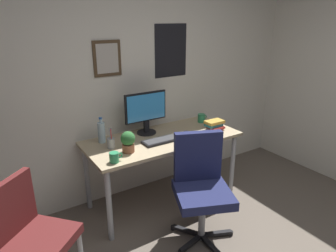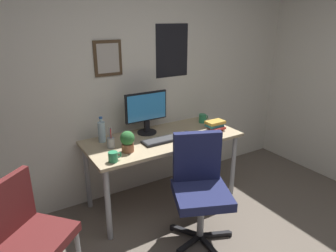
# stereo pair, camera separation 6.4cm
# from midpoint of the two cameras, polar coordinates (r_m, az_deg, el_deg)

# --- Properties ---
(wall_back) EXTENTS (4.40, 0.10, 2.60)m
(wall_back) POSITION_cam_midpoint_polar(r_m,az_deg,el_deg) (3.23, -7.55, 9.33)
(wall_back) COLOR silver
(wall_back) RESTS_ON ground_plane
(desk) EXTENTS (1.56, 0.70, 0.73)m
(desk) POSITION_cam_midpoint_polar(r_m,az_deg,el_deg) (3.10, -1.59, -3.47)
(desk) COLOR tan
(desk) RESTS_ON ground_plane
(office_chair) EXTENTS (0.60, 0.61, 0.95)m
(office_chair) POSITION_cam_midpoint_polar(r_m,az_deg,el_deg) (2.68, 5.48, -10.53)
(office_chair) COLOR #1E234C
(office_chair) RESTS_ON ground_plane
(side_chair) EXTENTS (0.59, 0.59, 0.88)m
(side_chair) POSITION_cam_midpoint_polar(r_m,az_deg,el_deg) (2.39, -25.12, -17.50)
(side_chair) COLOR #591E1E
(side_chair) RESTS_ON ground_plane
(monitor) EXTENTS (0.46, 0.20, 0.43)m
(monitor) POSITION_cam_midpoint_polar(r_m,az_deg,el_deg) (3.11, -4.77, 2.79)
(monitor) COLOR black
(monitor) RESTS_ON desk
(keyboard) EXTENTS (0.43, 0.15, 0.03)m
(keyboard) POSITION_cam_midpoint_polar(r_m,az_deg,el_deg) (2.97, -1.45, -2.61)
(keyboard) COLOR black
(keyboard) RESTS_ON desk
(computer_mouse) EXTENTS (0.06, 0.11, 0.04)m
(computer_mouse) POSITION_cam_midpoint_polar(r_m,az_deg,el_deg) (3.14, 3.10, -1.30)
(computer_mouse) COLOR black
(computer_mouse) RESTS_ON desk
(water_bottle) EXTENTS (0.07, 0.07, 0.25)m
(water_bottle) POSITION_cam_midpoint_polar(r_m,az_deg,el_deg) (2.99, -12.98, -1.10)
(water_bottle) COLOR silver
(water_bottle) RESTS_ON desk
(coffee_mug_near) EXTENTS (0.12, 0.08, 0.10)m
(coffee_mug_near) POSITION_cam_midpoint_polar(r_m,az_deg,el_deg) (3.51, 5.78, 1.49)
(coffee_mug_near) COLOR #2D8C59
(coffee_mug_near) RESTS_ON desk
(coffee_mug_far) EXTENTS (0.12, 0.08, 0.09)m
(coffee_mug_far) POSITION_cam_midpoint_polar(r_m,az_deg,el_deg) (2.59, -10.72, -5.79)
(coffee_mug_far) COLOR #2D8C59
(coffee_mug_far) RESTS_ON desk
(potted_plant) EXTENTS (0.13, 0.13, 0.20)m
(potted_plant) POSITION_cam_midpoint_polar(r_m,az_deg,el_deg) (2.73, -8.18, -2.82)
(potted_plant) COLOR brown
(potted_plant) RESTS_ON desk
(pen_cup) EXTENTS (0.07, 0.07, 0.20)m
(pen_cup) POSITION_cam_midpoint_polar(r_m,az_deg,el_deg) (2.86, -11.27, -3.07)
(pen_cup) COLOR #9EA0A5
(pen_cup) RESTS_ON desk
(book_stack_left) EXTENTS (0.20, 0.15, 0.10)m
(book_stack_left) POSITION_cam_midpoint_polar(r_m,az_deg,el_deg) (3.29, 8.16, 0.21)
(book_stack_left) COLOR gray
(book_stack_left) RESTS_ON desk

